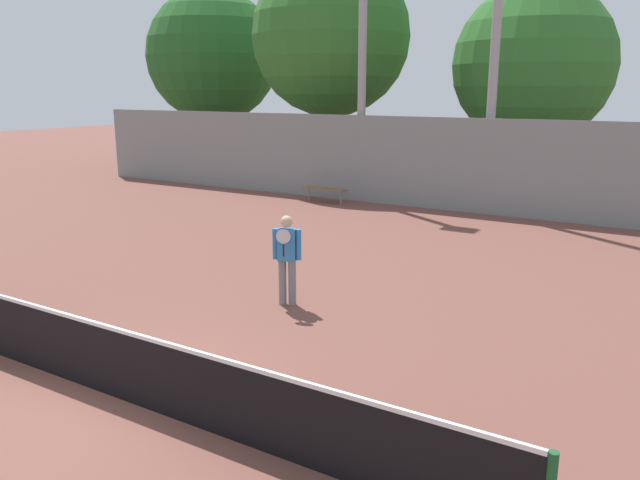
# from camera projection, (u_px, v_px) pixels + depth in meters

# --- Properties ---
(ground_plane) EXTENTS (100.00, 100.00, 0.00)m
(ground_plane) POSITION_uv_depth(u_px,v_px,m) (106.00, 393.00, 8.11)
(ground_plane) COLOR brown
(tennis_net) EXTENTS (11.13, 0.09, 0.97)m
(tennis_net) POSITION_uv_depth(u_px,v_px,m) (103.00, 358.00, 7.99)
(tennis_net) COLOR #195128
(tennis_net) RESTS_ON ground_plane
(tennis_player) EXTENTS (0.50, 0.48, 1.66)m
(tennis_player) POSITION_uv_depth(u_px,v_px,m) (287.00, 255.00, 11.23)
(tennis_player) COLOR slate
(tennis_player) RESTS_ON ground_plane
(bench_adjacent_court) EXTENTS (1.61, 0.40, 0.49)m
(bench_adjacent_court) POSITION_uv_depth(u_px,v_px,m) (325.00, 190.00, 21.67)
(bench_adjacent_court) COLOR brown
(bench_adjacent_court) RESTS_ON ground_plane
(light_pole_far_right) EXTENTS (0.90, 0.60, 9.18)m
(light_pole_far_right) POSITION_uv_depth(u_px,v_px,m) (362.00, 46.00, 21.02)
(light_pole_far_right) COLOR #939399
(light_pole_far_right) RESTS_ON ground_plane
(back_fence) EXTENTS (32.54, 0.06, 2.98)m
(back_fence) POSITION_uv_depth(u_px,v_px,m) (469.00, 166.00, 19.67)
(back_fence) COLOR gray
(back_fence) RESTS_ON ground_plane
(tree_green_tall) EXTENTS (6.45, 6.45, 9.17)m
(tree_green_tall) POSITION_uv_depth(u_px,v_px,m) (331.00, 36.00, 25.29)
(tree_green_tall) COLOR brown
(tree_green_tall) RESTS_ON ground_plane
(tree_green_broad) EXTENTS (6.68, 6.68, 8.83)m
(tree_green_broad) POSITION_uv_depth(u_px,v_px,m) (213.00, 56.00, 31.72)
(tree_green_broad) COLOR brown
(tree_green_broad) RESTS_ON ground_plane
(tree_dark_dense) EXTENTS (5.86, 5.86, 7.64)m
(tree_dark_dense) POSITION_uv_depth(u_px,v_px,m) (533.00, 65.00, 22.79)
(tree_dark_dense) COLOR brown
(tree_dark_dense) RESTS_ON ground_plane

